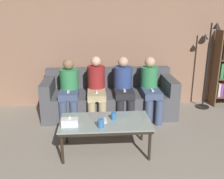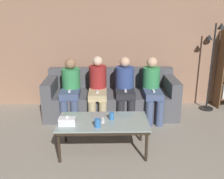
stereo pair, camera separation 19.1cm
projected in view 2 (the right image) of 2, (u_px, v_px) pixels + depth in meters
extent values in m
cube|color=#9E755B|center=(111.00, 40.00, 5.09)|extent=(12.00, 0.06, 2.60)
cube|color=#515156|center=(111.00, 103.00, 4.87)|extent=(2.37, 0.90, 0.45)
cube|color=#515156|center=(111.00, 77.00, 5.08)|extent=(2.37, 0.20, 0.36)
cube|color=#515156|center=(51.00, 85.00, 4.74)|extent=(0.18, 0.90, 0.25)
cube|color=#515156|center=(171.00, 85.00, 4.79)|extent=(0.18, 0.90, 0.25)
cube|color=#8C9E99|center=(103.00, 121.00, 3.57)|extent=(1.23, 0.65, 0.02)
cube|color=#2D2319|center=(103.00, 123.00, 3.58)|extent=(1.21, 0.63, 0.04)
cylinder|color=#2D2319|center=(59.00, 148.00, 3.37)|extent=(0.04, 0.04, 0.40)
cylinder|color=#2D2319|center=(146.00, 147.00, 3.40)|extent=(0.04, 0.04, 0.40)
cylinder|color=#2D2319|center=(65.00, 129.00, 3.89)|extent=(0.04, 0.04, 0.40)
cylinder|color=#2D2319|center=(141.00, 128.00, 3.92)|extent=(0.04, 0.04, 0.40)
cylinder|color=#3372BF|center=(98.00, 123.00, 3.36)|extent=(0.08, 0.08, 0.11)
cylinder|color=#3372BF|center=(112.00, 116.00, 3.59)|extent=(0.07, 0.07, 0.10)
cube|color=white|center=(67.00, 121.00, 3.43)|extent=(0.22, 0.12, 0.10)
sphere|color=white|center=(67.00, 117.00, 3.41)|extent=(0.04, 0.04, 0.04)
cube|color=white|center=(103.00, 120.00, 3.56)|extent=(0.04, 0.15, 0.02)
cube|color=brown|center=(220.00, 70.00, 5.09)|extent=(0.02, 0.32, 1.51)
cube|color=silver|center=(222.00, 91.00, 5.22)|extent=(0.05, 0.24, 0.27)
cube|color=#8E4293|center=(224.00, 91.00, 5.22)|extent=(0.05, 0.24, 0.26)
cylinder|color=black|center=(206.00, 108.00, 5.17)|extent=(0.26, 0.26, 0.02)
cylinder|color=black|center=(211.00, 68.00, 4.92)|extent=(0.03, 0.03, 1.65)
cone|color=black|center=(222.00, 26.00, 4.68)|extent=(0.14, 0.14, 0.12)
cone|color=black|center=(209.00, 37.00, 4.78)|extent=(0.12, 0.12, 0.10)
cylinder|color=#47567A|center=(64.00, 113.00, 4.42)|extent=(0.13, 0.13, 0.45)
cylinder|color=#47567A|center=(75.00, 113.00, 4.42)|extent=(0.13, 0.13, 0.45)
cube|color=#47567A|center=(70.00, 94.00, 4.53)|extent=(0.33, 0.41, 0.10)
cylinder|color=#388E51|center=(71.00, 81.00, 4.67)|extent=(0.33, 0.33, 0.44)
sphere|color=#997051|center=(70.00, 64.00, 4.57)|extent=(0.19, 0.19, 0.19)
cube|color=white|center=(70.00, 91.00, 4.47)|extent=(0.04, 0.12, 0.02)
cylinder|color=tan|center=(92.00, 114.00, 4.36)|extent=(0.13, 0.13, 0.45)
cylinder|color=tan|center=(103.00, 114.00, 4.36)|extent=(0.13, 0.13, 0.45)
cube|color=tan|center=(98.00, 94.00, 4.51)|extent=(0.31, 0.48, 0.10)
cylinder|color=maroon|center=(98.00, 80.00, 4.67)|extent=(0.31, 0.31, 0.49)
sphere|color=beige|center=(98.00, 61.00, 4.57)|extent=(0.17, 0.17, 0.17)
cube|color=white|center=(98.00, 91.00, 4.44)|extent=(0.04, 0.12, 0.02)
cylinder|color=#28282D|center=(121.00, 113.00, 4.42)|extent=(0.13, 0.13, 0.45)
cylinder|color=#28282D|center=(131.00, 113.00, 4.43)|extent=(0.13, 0.13, 0.45)
cube|color=#28282D|center=(125.00, 93.00, 4.54)|extent=(0.33, 0.43, 0.10)
cylinder|color=#334784|center=(125.00, 80.00, 4.69)|extent=(0.33, 0.33, 0.47)
sphere|color=#DBAD89|center=(125.00, 62.00, 4.59)|extent=(0.18, 0.18, 0.18)
cube|color=white|center=(125.00, 91.00, 4.48)|extent=(0.04, 0.12, 0.02)
cylinder|color=#47567A|center=(149.00, 114.00, 4.39)|extent=(0.13, 0.13, 0.45)
cylinder|color=#47567A|center=(160.00, 113.00, 4.40)|extent=(0.13, 0.13, 0.45)
cube|color=#47567A|center=(153.00, 94.00, 4.53)|extent=(0.30, 0.47, 0.10)
cylinder|color=#388E51|center=(151.00, 80.00, 4.70)|extent=(0.30, 0.30, 0.46)
sphere|color=#DBAD89|center=(152.00, 62.00, 4.60)|extent=(0.19, 0.19, 0.19)
cube|color=white|center=(154.00, 91.00, 4.47)|extent=(0.04, 0.12, 0.02)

